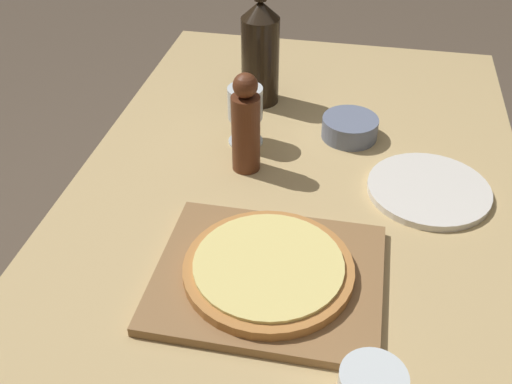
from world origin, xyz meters
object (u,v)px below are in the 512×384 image
wine_bottle (260,51)px  pizza (268,268)px  small_bowl (350,128)px  pepper_mill (246,126)px  wine_glass (245,106)px

wine_bottle → pizza: bearing=-77.8°
pizza → small_bowl: 0.48m
wine_bottle → pepper_mill: wine_bottle is taller
wine_bottle → small_bowl: wine_bottle is taller
pizza → wine_bottle: size_ratio=0.88×
wine_bottle → pepper_mill: bearing=-84.8°
pizza → small_bowl: bearing=78.3°
wine_glass → small_bowl: size_ratio=1.07×
wine_glass → wine_bottle: bearing=91.3°
wine_bottle → small_bowl: 0.28m
pepper_mill → small_bowl: 0.27m
wine_bottle → pepper_mill: size_ratio=1.48×
pepper_mill → wine_glass: bearing=102.8°
pizza → wine_glass: (-0.12, 0.40, 0.06)m
pepper_mill → wine_glass: (-0.02, 0.09, -0.01)m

